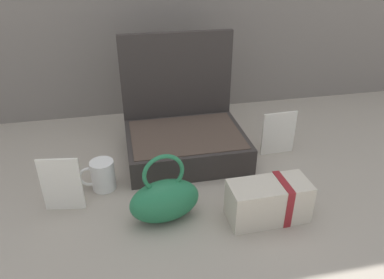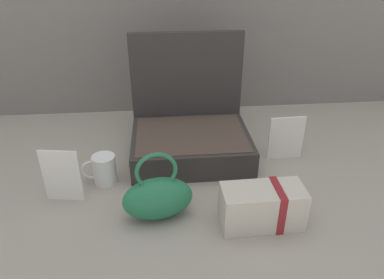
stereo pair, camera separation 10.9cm
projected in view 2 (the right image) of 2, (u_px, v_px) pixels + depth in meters
name	position (u px, v px, depth m)	size (l,w,h in m)	color
ground_plane	(188.00, 178.00, 1.18)	(6.00, 6.00, 0.00)	#9E9384
open_suitcase	(190.00, 131.00, 1.29)	(0.41, 0.33, 0.40)	#332D2B
teal_pouch_handbag	(158.00, 197.00, 0.99)	(0.21, 0.12, 0.21)	#237247
cream_toiletry_bag	(263.00, 206.00, 0.97)	(0.22, 0.11, 0.12)	beige
coffee_mug	(104.00, 169.00, 1.14)	(0.11, 0.07, 0.10)	white
info_card_left	(286.00, 138.00, 1.25)	(0.12, 0.01, 0.16)	white
poster_card_right	(62.00, 176.00, 1.05)	(0.11, 0.01, 0.17)	white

